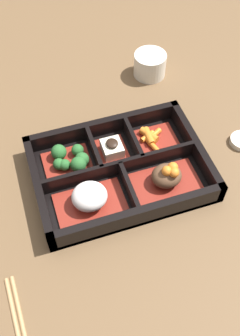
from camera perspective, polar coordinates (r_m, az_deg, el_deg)
The scene contains 9 objects.
ground_plane at distance 0.76m, azimuth 0.00°, elevation -1.12°, with size 3.00×3.00×0.00m, color brown.
bento_base at distance 0.76m, azimuth 0.00°, elevation -0.90°, with size 0.32×0.23×0.01m.
bento_rim at distance 0.74m, azimuth -0.02°, elevation 0.03°, with size 0.32×0.23×0.05m.
bowl_stew at distance 0.73m, azimuth 6.80°, elevation -1.32°, with size 0.13×0.08×0.06m.
bowl_rice at distance 0.70m, azimuth -4.42°, elevation -4.37°, with size 0.13×0.08×0.05m.
bowl_carrots at distance 0.80m, azimuth 4.89°, elevation 4.20°, with size 0.08×0.08×0.02m.
bowl_tofu at distance 0.77m, azimuth -0.81°, elevation 2.77°, with size 0.06×0.08×0.04m.
bowl_greens at distance 0.76m, azimuth -7.27°, elevation 1.15°, with size 0.09×0.08×0.04m.
tea_cup at distance 0.95m, azimuth 4.36°, elevation 14.79°, with size 0.07×0.07×0.05m.
Camera 1 is at (0.14, 0.42, 0.62)m, focal length 42.00 mm.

